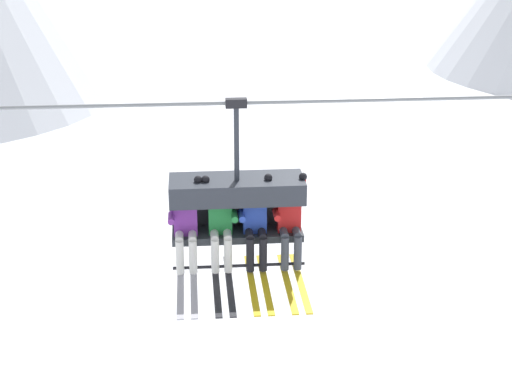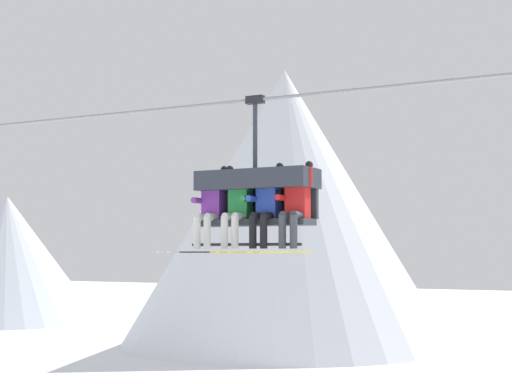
% 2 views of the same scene
% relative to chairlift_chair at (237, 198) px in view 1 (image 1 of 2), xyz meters
% --- Properties ---
extents(lift_cable, '(18.90, 0.05, 0.05)m').
position_rel_chairlift_chair_xyz_m(lift_cable, '(1.34, -0.07, 1.36)').
color(lift_cable, gray).
extents(chairlift_chair, '(1.84, 0.74, 2.29)m').
position_rel_chairlift_chair_xyz_m(chairlift_chair, '(0.00, 0.00, 0.00)').
color(chairlift_chair, '#33383D').
extents(skier_purple, '(0.48, 1.70, 1.34)m').
position_rel_chairlift_chair_xyz_m(skier_purple, '(-0.71, -0.21, -0.28)').
color(skier_purple, purple).
extents(skier_green, '(0.48, 1.70, 1.34)m').
position_rel_chairlift_chair_xyz_m(skier_green, '(-0.24, -0.21, -0.28)').
color(skier_green, '#23843D').
extents(skier_blue, '(0.48, 1.70, 1.34)m').
position_rel_chairlift_chair_xyz_m(skier_blue, '(0.24, -0.21, -0.28)').
color(skier_blue, '#2847B7').
extents(skier_red, '(0.48, 1.70, 1.34)m').
position_rel_chairlift_chair_xyz_m(skier_red, '(0.72, -0.21, -0.28)').
color(skier_red, red).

